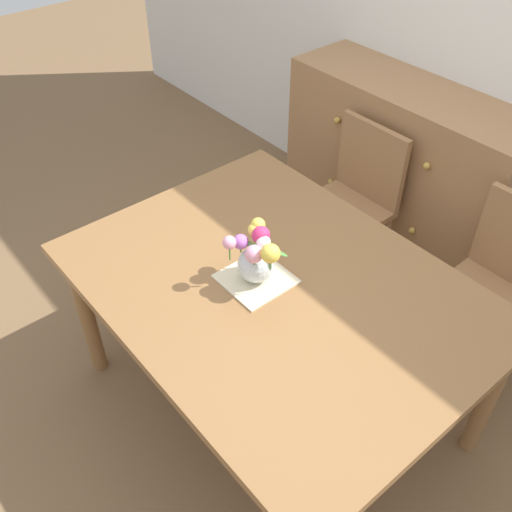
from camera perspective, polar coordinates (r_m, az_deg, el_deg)
The scene contains 7 objects.
ground_plane at distance 2.76m, azimuth 1.67°, elevation -14.36°, with size 12.00×12.00×0.00m, color brown.
dining_table at distance 2.23m, azimuth 2.01°, elevation -4.30°, with size 1.58×1.18×0.77m.
chair_left at distance 3.09m, azimuth 9.64°, elevation 5.89°, with size 0.42×0.42×0.90m.
chair_right at distance 2.75m, azimuth 22.94°, elevation -2.53°, with size 0.42×0.42×0.90m.
dresser at distance 3.38m, azimuth 14.10°, elevation 8.11°, with size 1.40×0.47×1.00m.
placemat at distance 2.19m, azimuth 0.00°, elevation -2.29°, with size 0.25×0.25×0.01m, color beige.
flower_vase at distance 2.10m, azimuth 0.05°, elevation -0.01°, with size 0.21×0.19×0.24m.
Camera 1 is at (1.15, -1.06, 2.28)m, focal length 40.25 mm.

